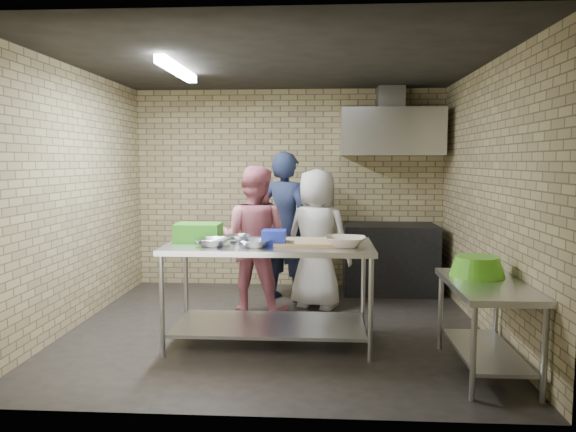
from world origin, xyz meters
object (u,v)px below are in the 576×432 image
object	(u,v)px
green_crate	(198,232)
blue_tub	(274,238)
side_counter	(486,328)
stove	(389,258)
bottle_green	(424,139)
woman_white	(317,239)
green_basin	(477,266)
man_navy	(285,226)
bottle_red	(393,138)
woman_pink	(254,240)
prep_table	(270,294)

from	to	relation	value
green_crate	blue_tub	distance (m)	0.78
side_counter	stove	xyz separation A→B (m)	(-0.45, 2.75, 0.08)
side_counter	bottle_green	bearing A→B (deg)	90.00
bottle_green	woman_white	bearing A→B (deg)	-142.99
woman_white	side_counter	bearing A→B (deg)	150.01
green_basin	man_navy	xyz separation A→B (m)	(-1.78, 2.05, 0.09)
bottle_red	blue_tub	bearing A→B (deg)	-119.12
green_basin	woman_white	distance (m)	2.18
woman_white	green_basin	bearing A→B (deg)	153.44
stove	bottle_red	distance (m)	1.60
stove	bottle_red	bearing A→B (deg)	78.23
blue_tub	woman_pink	bearing A→B (deg)	105.68
side_counter	woman_white	distance (m)	2.43
green_basin	green_crate	bearing A→B (deg)	169.12
woman_pink	side_counter	bearing A→B (deg)	153.00
bottle_red	woman_white	bearing A→B (deg)	-133.43
bottle_green	stove	bearing A→B (deg)	-151.93
stove	blue_tub	bearing A→B (deg)	-120.73
green_basin	bottle_green	world-z (taller)	bottle_green
stove	bottle_green	distance (m)	1.65
woman_pink	woman_white	distance (m)	0.76
green_crate	bottle_red	bearing A→B (deg)	46.66
side_counter	green_crate	distance (m)	2.72
bottle_red	man_navy	distance (m)	1.91
bottle_green	bottle_red	bearing A→B (deg)	180.00
side_counter	blue_tub	xyz separation A→B (m)	(-1.78, 0.51, 0.65)
prep_table	green_basin	distance (m)	1.88
green_basin	bottle_green	size ratio (longest dim) A/B	3.07
woman_pink	woman_white	bearing A→B (deg)	-149.63
prep_table	man_navy	bearing A→B (deg)	88.88
side_counter	green_crate	bearing A→B (deg)	163.85
bottle_red	bottle_green	size ratio (longest dim) A/B	1.20
bottle_red	woman_white	size ratio (longest dim) A/B	0.11
prep_table	woman_pink	size ratio (longest dim) A/B	1.15
bottle_green	man_navy	size ratio (longest dim) A/B	0.08
green_crate	green_basin	distance (m)	2.56
green_basin	bottle_green	bearing A→B (deg)	89.58
woman_white	prep_table	bearing A→B (deg)	96.11
blue_tub	bottle_red	world-z (taller)	bottle_red
man_navy	prep_table	bearing A→B (deg)	113.10
man_navy	woman_pink	size ratio (longest dim) A/B	1.10
stove	green_crate	distance (m)	2.96
woman_pink	bottle_red	bearing A→B (deg)	-131.16
man_navy	green_basin	bearing A→B (deg)	155.20
woman_white	bottle_red	bearing A→B (deg)	-109.21
blue_tub	man_navy	bearing A→B (deg)	90.54
prep_table	green_crate	size ratio (longest dim) A/B	4.50
side_counter	green_basin	distance (m)	0.52
blue_tub	green_basin	distance (m)	1.79
blue_tub	bottle_green	size ratio (longest dim) A/B	1.42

